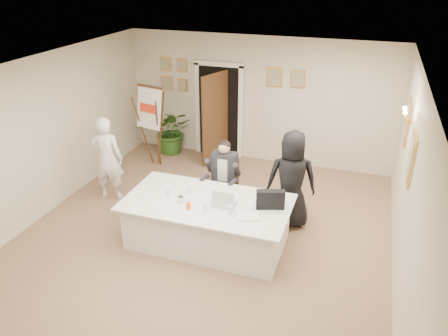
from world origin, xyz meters
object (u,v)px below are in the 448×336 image
standing_man (107,159)px  oj_glass (188,206)px  standing_woman (291,180)px  paper_stack (249,216)px  laptop_bag (270,200)px  seated_man (224,177)px  laptop (225,196)px  potted_palm (172,131)px  steel_jug (181,200)px  flip_chart (154,130)px  conference_table (207,222)px

standing_man → oj_glass: (2.15, -1.15, 0.02)m
standing_man → standing_woman: 3.47m
paper_stack → laptop_bag: bearing=57.0°
seated_man → laptop: 1.11m
potted_palm → steel_jug: (1.75, -3.39, 0.28)m
flip_chart → steel_jug: size_ratio=16.25×
seated_man → paper_stack: size_ratio=4.20×
standing_man → laptop: standing_man is taller
paper_stack → conference_table: bearing=162.8°
laptop → oj_glass: 0.59m
potted_palm → laptop_bag: bearing=-44.9°
paper_stack → oj_glass: size_ratio=2.55×
standing_woman → steel_jug: standing_woman is taller
steel_jug → standing_woman: bearing=37.5°
standing_woman → oj_glass: bearing=32.0°
seated_man → standing_man: (-2.25, -0.23, 0.13)m
oj_glass → standing_man: bearing=152.0°
potted_palm → steel_jug: 3.83m
flip_chart → conference_table: bearing=-48.4°
laptop → steel_jug: (-0.67, -0.19, -0.08)m
potted_palm → paper_stack: bearing=-50.3°
seated_man → laptop_bag: bearing=-45.5°
laptop_bag → oj_glass: bearing=-177.5°
conference_table → standing_man: size_ratio=1.59×
laptop_bag → paper_stack: (-0.23, -0.36, -0.13)m
laptop → oj_glass: (-0.47, -0.35, -0.07)m
conference_table → oj_glass: (-0.18, -0.32, 0.45)m
conference_table → seated_man: bearing=94.5°
seated_man → paper_stack: (0.83, -1.29, 0.09)m
seated_man → laptop: bearing=-74.4°
standing_man → potted_palm: size_ratio=1.51×
conference_table → standing_woman: bearing=41.2°
paper_stack → oj_glass: bearing=-174.6°
standing_man → potted_palm: (0.20, 2.41, -0.28)m
laptop → paper_stack: 0.54m
flip_chart → potted_palm: 0.80m
laptop_bag → paper_stack: size_ratio=1.30×
conference_table → laptop: size_ratio=7.14×
laptop → paper_stack: (0.46, -0.26, -0.12)m
standing_woman → oj_glass: (-1.32, -1.32, -0.02)m
potted_palm → oj_glass: bearing=-61.2°
laptop_bag → paper_stack: laptop_bag is taller
steel_jug → standing_man: bearing=153.2°
flip_chart → paper_stack: flip_chart is taller
standing_woman → conference_table: bearing=28.2°
oj_glass → steel_jug: oj_glass is taller
standing_woman → laptop: 1.29m
standing_man → laptop_bag: bearing=156.1°
conference_table → laptop_bag: 1.13m
oj_glass → flip_chart: bearing=125.8°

